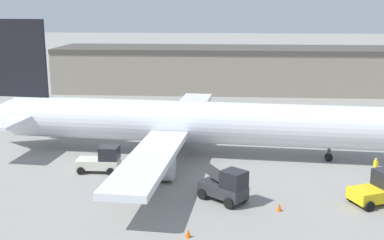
{
  "coord_description": "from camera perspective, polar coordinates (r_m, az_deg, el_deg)",
  "views": [
    {
      "loc": [
        2.99,
        -42.58,
        13.52
      ],
      "look_at": [
        0.0,
        0.0,
        3.31
      ],
      "focal_mm": 45.0,
      "sensor_mm": 36.0,
      "label": 1
    }
  ],
  "objects": [
    {
      "name": "terminal_building",
      "position": [
        78.72,
        11.24,
        5.89
      ],
      "size": [
        73.55,
        11.88,
        6.99
      ],
      "color": "gray",
      "rests_on": "ground_plane"
    },
    {
      "name": "pushback_tug",
      "position": [
        36.23,
        21.3,
        -7.59
      ],
      "size": [
        3.92,
        3.24,
        2.34
      ],
      "rotation": [
        0.0,
        0.0,
        0.42
      ],
      "color": "yellow",
      "rests_on": "ground_plane"
    },
    {
      "name": "safety_cone_far",
      "position": [
        33.41,
        10.29,
        -10.12
      ],
      "size": [
        0.36,
        0.36,
        0.55
      ],
      "color": "#EF590F",
      "rests_on": "ground_plane"
    },
    {
      "name": "safety_cone_near",
      "position": [
        29.47,
        -0.47,
        -13.24
      ],
      "size": [
        0.36,
        0.36,
        0.55
      ],
      "color": "#EF590F",
      "rests_on": "ground_plane"
    },
    {
      "name": "airplane",
      "position": [
        44.11,
        -1.36,
        -0.22
      ],
      "size": [
        41.62,
        33.71,
        12.29
      ],
      "rotation": [
        0.0,
        0.0,
        -0.08
      ],
      "color": "silver",
      "rests_on": "ground_plane"
    },
    {
      "name": "baggage_tug",
      "position": [
        40.73,
        -10.63,
        -4.69
      ],
      "size": [
        3.53,
        1.96,
        2.18
      ],
      "rotation": [
        0.0,
        0.0,
        0.0
      ],
      "color": "beige",
      "rests_on": "ground_plane"
    },
    {
      "name": "belt_loader_truck",
      "position": [
        34.1,
        4.04,
        -7.85
      ],
      "size": [
        3.7,
        3.46,
        2.45
      ],
      "rotation": [
        0.0,
        0.0,
        -0.68
      ],
      "color": "#2D2D33",
      "rests_on": "ground_plane"
    },
    {
      "name": "ground_plane",
      "position": [
        44.77,
        0.0,
        -4.12
      ],
      "size": [
        400.0,
        400.0,
        0.0
      ],
      "primitive_type": "plane",
      "color": "gray"
    },
    {
      "name": "ground_crew_worker",
      "position": [
        41.51,
        20.92,
        -5.21
      ],
      "size": [
        0.36,
        0.36,
        1.62
      ],
      "rotation": [
        0.0,
        0.0,
        2.21
      ],
      "color": "#1E2338",
      "rests_on": "ground_plane"
    }
  ]
}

